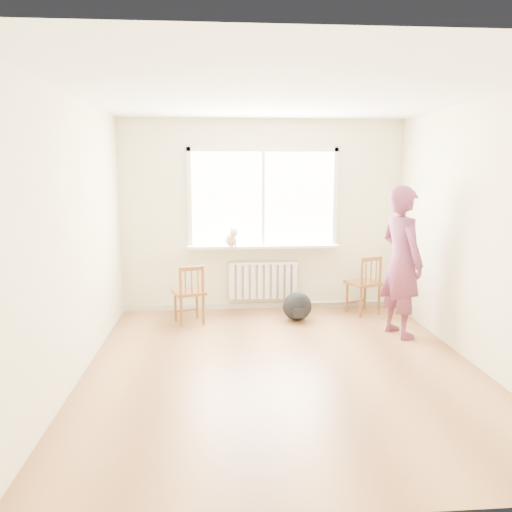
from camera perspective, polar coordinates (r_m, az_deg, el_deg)
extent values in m
plane|color=#A77244|center=(5.25, 3.04, -12.58)|extent=(4.50, 4.50, 0.00)
plane|color=white|center=(4.91, 3.34, 18.02)|extent=(4.50, 4.50, 0.00)
cube|color=beige|center=(7.12, 0.79, 4.58)|extent=(4.00, 0.01, 2.70)
cube|color=white|center=(7.08, 0.80, 6.58)|extent=(2.00, 0.02, 1.30)
cube|color=white|center=(7.06, 0.83, 12.10)|extent=(2.12, 0.05, 0.06)
cube|color=white|center=(7.04, -7.61, 6.48)|extent=(0.06, 0.05, 1.42)
cube|color=white|center=(7.23, 9.03, 6.53)|extent=(0.06, 0.05, 1.42)
cube|color=white|center=(7.06, 0.82, 6.58)|extent=(0.04, 0.05, 1.30)
cube|color=white|center=(7.06, 0.86, 1.11)|extent=(2.15, 0.22, 0.04)
cube|color=white|center=(7.22, 0.80, -2.79)|extent=(1.00, 0.02, 0.55)
cube|color=white|center=(7.17, 0.84, -2.87)|extent=(1.00, 0.10, 0.51)
cube|color=white|center=(7.11, 0.85, -0.83)|extent=(1.00, 0.12, 0.03)
cylinder|color=silver|center=(7.50, 10.39, -5.17)|extent=(1.40, 0.04, 0.04)
cube|color=beige|center=(7.34, 0.77, -5.66)|extent=(4.00, 0.03, 0.08)
cube|color=brown|center=(6.61, -7.68, -4.12)|extent=(0.49, 0.48, 0.04)
cylinder|color=brown|center=(6.84, -6.77, -5.43)|extent=(0.03, 0.03, 0.42)
cylinder|color=brown|center=(6.77, -9.19, -5.66)|extent=(0.03, 0.03, 0.42)
cylinder|color=brown|center=(6.57, -6.03, -6.06)|extent=(0.03, 0.03, 0.42)
cylinder|color=brown|center=(6.49, -8.55, -6.31)|extent=(0.03, 0.03, 0.42)
cylinder|color=brown|center=(6.52, -6.06, -4.50)|extent=(0.04, 0.04, 0.79)
cylinder|color=brown|center=(6.44, -8.59, -4.73)|extent=(0.04, 0.04, 0.79)
cube|color=brown|center=(6.40, -7.39, -1.44)|extent=(0.31, 0.13, 0.05)
cylinder|color=brown|center=(6.45, -6.65, -2.83)|extent=(0.02, 0.02, 0.31)
cylinder|color=brown|center=(6.43, -7.36, -2.89)|extent=(0.02, 0.02, 0.31)
cylinder|color=brown|center=(6.41, -8.08, -2.95)|extent=(0.02, 0.02, 0.31)
cube|color=brown|center=(7.14, 12.18, -3.01)|extent=(0.53, 0.51, 0.04)
cylinder|color=brown|center=(7.41, 12.34, -4.31)|extent=(0.04, 0.04, 0.44)
cylinder|color=brown|center=(7.22, 10.36, -4.61)|extent=(0.04, 0.04, 0.44)
cylinder|color=brown|center=(7.17, 13.87, -4.84)|extent=(0.04, 0.04, 0.44)
cylinder|color=brown|center=(6.98, 11.88, -5.16)|extent=(0.04, 0.04, 0.44)
cylinder|color=brown|center=(7.12, 13.94, -3.32)|extent=(0.04, 0.04, 0.83)
cylinder|color=brown|center=(6.93, 11.93, -3.60)|extent=(0.04, 0.04, 0.83)
cube|color=brown|center=(6.95, 13.07, -0.35)|extent=(0.33, 0.15, 0.05)
cylinder|color=brown|center=(7.04, 13.58, -1.71)|extent=(0.02, 0.02, 0.33)
cylinder|color=brown|center=(6.98, 13.02, -1.77)|extent=(0.02, 0.02, 0.33)
cylinder|color=brown|center=(6.93, 12.45, -1.84)|extent=(0.02, 0.02, 0.33)
imported|color=#C24068|center=(6.23, 16.29, -0.65)|extent=(0.61, 0.76, 1.82)
ellipsoid|color=beige|center=(6.95, -2.86, 2.00)|extent=(0.26, 0.32, 0.21)
sphere|color=beige|center=(6.80, -2.55, 2.73)|extent=(0.12, 0.12, 0.12)
cone|color=beige|center=(6.79, -2.81, 3.21)|extent=(0.04, 0.04, 0.05)
cone|color=beige|center=(6.81, -2.30, 3.23)|extent=(0.04, 0.04, 0.05)
cylinder|color=beige|center=(7.10, -3.19, 1.65)|extent=(0.07, 0.19, 0.03)
cylinder|color=beige|center=(6.85, -2.87, 1.44)|extent=(0.03, 0.03, 0.11)
cylinder|color=beige|center=(6.86, -2.36, 1.46)|extent=(0.03, 0.03, 0.11)
ellipsoid|color=black|center=(6.74, 4.73, -5.75)|extent=(0.39, 0.30, 0.39)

